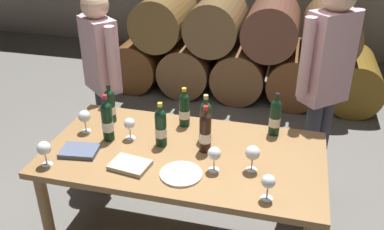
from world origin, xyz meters
name	(u,v)px	position (x,y,z in m)	size (l,w,h in m)	color
barrel_stack	(243,49)	(0.00, 2.60, 0.54)	(3.12, 0.90, 1.15)	brown
dining_table	(184,164)	(0.00, 0.00, 0.67)	(1.70, 0.90, 0.76)	olive
wine_bottle_0	(161,127)	(-0.16, 0.04, 0.89)	(0.07, 0.07, 0.29)	black
wine_bottle_1	(107,121)	(-0.50, 0.02, 0.90)	(0.07, 0.07, 0.31)	black
wine_bottle_2	(275,117)	(0.51, 0.35, 0.89)	(0.07, 0.07, 0.29)	black
wine_bottle_3	(184,109)	(-0.08, 0.32, 0.88)	(0.07, 0.07, 0.28)	black
wine_bottle_4	(206,121)	(0.09, 0.18, 0.89)	(0.07, 0.07, 0.31)	#19381E
wine_bottle_5	(110,105)	(-0.59, 0.25, 0.88)	(0.07, 0.07, 0.27)	black
wine_bottle_6	(205,132)	(0.12, 0.04, 0.89)	(0.07, 0.07, 0.31)	black
wine_glass_0	(268,182)	(0.53, -0.33, 0.87)	(0.07, 0.07, 0.15)	white
wine_glass_1	(84,117)	(-0.69, 0.07, 0.87)	(0.08, 0.08, 0.15)	white
wine_glass_2	(129,124)	(-0.38, 0.06, 0.86)	(0.07, 0.07, 0.15)	white
wine_glass_3	(44,149)	(-0.74, -0.34, 0.87)	(0.08, 0.08, 0.16)	white
wine_glass_4	(214,154)	(0.22, -0.15, 0.87)	(0.08, 0.08, 0.15)	white
wine_glass_5	(253,154)	(0.43, -0.09, 0.87)	(0.09, 0.09, 0.16)	white
tasting_notebook	(79,151)	(-0.61, -0.17, 0.77)	(0.22, 0.16, 0.03)	#4C5670
leather_ledger	(130,165)	(-0.26, -0.24, 0.77)	(0.22, 0.16, 0.03)	#B2A893
serving_plate	(181,174)	(0.05, -0.24, 0.77)	(0.24, 0.24, 0.01)	white
sommelier_presenting	(326,76)	(0.82, 0.75, 1.04)	(0.39, 0.36, 1.72)	#383842
taster_seated_left	(102,71)	(-0.87, 0.72, 0.92)	(0.40, 0.34, 1.54)	#383842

